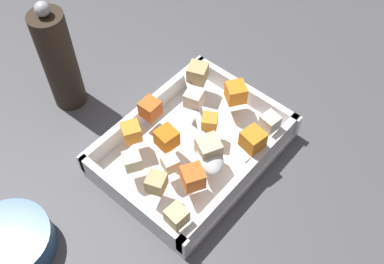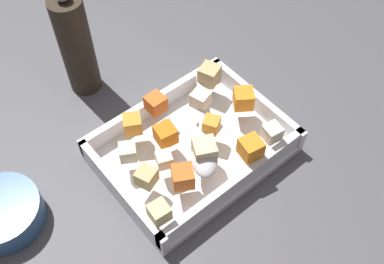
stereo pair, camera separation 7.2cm
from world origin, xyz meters
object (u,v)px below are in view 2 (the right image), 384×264
object	(u,v)px
small_prep_bowl	(3,213)
serving_spoon	(204,152)
baking_dish	(192,148)
pepper_mill	(76,46)

from	to	relation	value
small_prep_bowl	serving_spoon	bearing A→B (deg)	-23.99
baking_dish	small_prep_bowl	distance (m)	0.31
serving_spoon	pepper_mill	distance (m)	0.29
pepper_mill	small_prep_bowl	world-z (taller)	pepper_mill
pepper_mill	small_prep_bowl	bearing A→B (deg)	-146.27
baking_dish	small_prep_bowl	xyz separation A→B (m)	(-0.30, 0.09, 0.01)
pepper_mill	small_prep_bowl	size ratio (longest dim) A/B	1.81
baking_dish	small_prep_bowl	size ratio (longest dim) A/B	2.48
serving_spoon	pepper_mill	bearing A→B (deg)	46.21
pepper_mill	small_prep_bowl	xyz separation A→B (m)	(-0.24, -0.16, -0.08)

